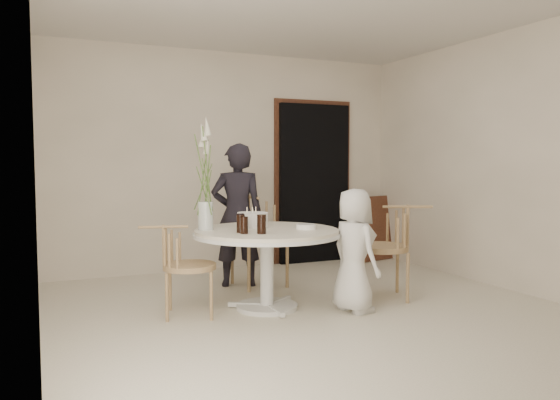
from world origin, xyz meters
name	(u,v)px	position (x,y,z in m)	size (l,w,h in m)	color
ground	(314,311)	(0.00, 0.00, 0.00)	(4.50, 4.50, 0.00)	silver
room_shell	(314,130)	(0.00, 0.00, 1.62)	(4.50, 4.50, 4.50)	silver
doorway	(314,184)	(1.15, 2.19, 1.05)	(1.00, 0.10, 2.10)	black
door_trim	(313,179)	(1.15, 2.23, 1.11)	(1.12, 0.03, 2.22)	brown
table	(267,242)	(-0.35, 0.25, 0.62)	(1.33, 1.33, 0.73)	silver
picture_frame	(374,228)	(1.95, 1.95, 0.43)	(0.66, 0.04, 0.87)	brown
chair_far	(254,227)	(-0.07, 1.28, 0.63)	(0.56, 0.61, 0.97)	tan
chair_right	(394,238)	(0.95, 0.11, 0.60)	(0.67, 0.64, 0.92)	tan
chair_left	(176,257)	(-1.15, 0.36, 0.52)	(0.55, 0.53, 0.80)	tan
girl	(237,215)	(-0.28, 1.25, 0.77)	(0.56, 0.37, 1.54)	black
boy	(354,250)	(0.32, -0.15, 0.55)	(0.54, 0.35, 1.10)	silver
birthday_cake	(253,220)	(-0.41, 0.45, 0.80)	(0.29, 0.29, 0.19)	silver
cola_tumbler_a	(244,225)	(-0.64, 0.05, 0.80)	(0.07, 0.07, 0.15)	black
cola_tumbler_b	(262,224)	(-0.51, -0.02, 0.81)	(0.08, 0.08, 0.16)	black
cola_tumbler_c	(241,224)	(-0.64, 0.13, 0.81)	(0.07, 0.07, 0.15)	black
cola_tumbler_d	(240,222)	(-0.59, 0.28, 0.80)	(0.07, 0.07, 0.15)	black
plate_stack	(306,227)	(-0.02, 0.12, 0.75)	(0.18, 0.18, 0.05)	white
flower_vase	(205,187)	(-0.87, 0.44, 1.12)	(0.14, 0.14, 1.01)	silver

